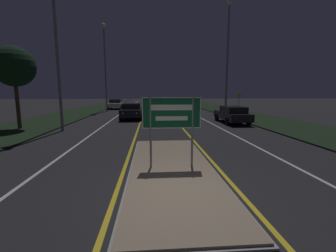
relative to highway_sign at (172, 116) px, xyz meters
name	(u,v)px	position (x,y,z in m)	size (l,w,h in m)	color
ground_plane	(178,195)	(0.00, -1.86, -1.74)	(160.00, 160.00, 0.00)	#232326
median_island	(171,168)	(0.00, 0.00, -1.70)	(2.72, 7.94, 0.10)	#999993
verge_left	(70,115)	(-9.50, 18.14, -1.70)	(5.00, 100.00, 0.08)	black
verge_right	(239,114)	(9.50, 18.14, -1.70)	(5.00, 100.00, 0.08)	black
centre_line_yellow_left	(144,111)	(-1.55, 23.14, -1.74)	(0.12, 70.00, 0.01)	gold
centre_line_yellow_right	(167,111)	(1.55, 23.14, -1.74)	(0.12, 70.00, 0.01)	gold
lane_line_white_left	(124,111)	(-4.20, 23.14, -1.74)	(0.12, 70.00, 0.01)	silver
lane_line_white_right	(187,111)	(4.20, 23.14, -1.74)	(0.12, 70.00, 0.01)	silver
edge_line_white_left	(101,111)	(-7.20, 23.14, -1.74)	(0.10, 70.00, 0.01)	silver
edge_line_white_right	(208,110)	(7.20, 23.14, -1.74)	(0.10, 70.00, 0.01)	silver
highway_sign	(172,116)	(0.00, 0.00, 0.00)	(1.86, 0.07, 2.35)	gray
streetlight_left_near	(55,25)	(-6.39, 7.82, 4.79)	(0.47, 0.47, 10.91)	gray
streetlight_left_far	(105,52)	(-6.35, 22.60, 5.73)	(0.63, 0.63, 10.90)	gray
streetlight_right_near	(228,44)	(6.59, 14.27, 5.23)	(0.55, 0.55, 10.86)	gray
car_receding_0	(232,114)	(5.94, 10.66, -1.02)	(1.86, 4.58, 1.36)	black
car_receding_1	(176,105)	(2.78, 23.54, -0.95)	(2.00, 4.16, 1.52)	silver
car_receding_2	(184,101)	(5.72, 35.55, -0.97)	(1.88, 4.72, 1.47)	#4C514C
car_receding_3	(178,100)	(5.92, 47.24, -1.04)	(2.01, 4.51, 1.31)	maroon
car_approaching_0	(132,111)	(-2.43, 14.05, -0.97)	(1.98, 4.21, 1.45)	black
car_approaching_1	(116,104)	(-5.88, 27.04, -0.98)	(1.99, 4.08, 1.44)	silver
warning_sign	(239,100)	(9.91, 19.31, -0.21)	(0.60, 0.06, 2.42)	gray
roadside_palm_left	(14,67)	(-9.47, 8.61, 2.38)	(2.61, 2.61, 5.38)	#4C3823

